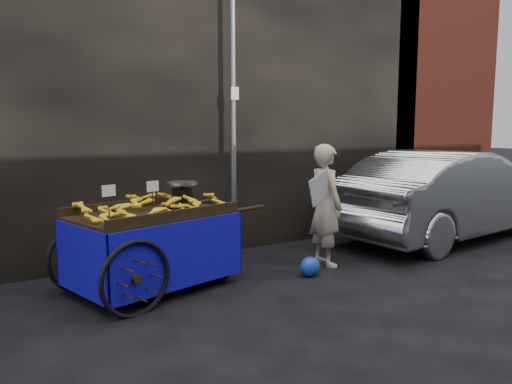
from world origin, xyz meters
TOP-DOWN VIEW (x-y plane):
  - ground at (0.00, 0.00)m, footprint 80.00×80.00m
  - building_wall at (0.39, 2.60)m, footprint 13.50×2.00m
  - street_pole at (0.30, 1.30)m, footprint 0.12×0.10m
  - banana_cart at (-1.32, 0.46)m, footprint 2.65×1.65m
  - vendor at (1.14, 0.20)m, footprint 0.76×0.65m
  - plastic_bag at (0.63, -0.12)m, footprint 0.29×0.23m
  - parked_car at (4.05, 0.41)m, footprint 4.75×2.02m

SIDE VIEW (x-z plane):
  - ground at x=0.00m, z-range 0.00..0.00m
  - plastic_bag at x=0.63m, z-range 0.00..0.26m
  - parked_car at x=4.05m, z-range 0.00..1.52m
  - banana_cart at x=-1.32m, z-range 0.16..1.50m
  - vendor at x=1.14m, z-range 0.00..1.70m
  - street_pole at x=0.30m, z-range 0.01..4.01m
  - building_wall at x=0.39m, z-range 0.00..5.00m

